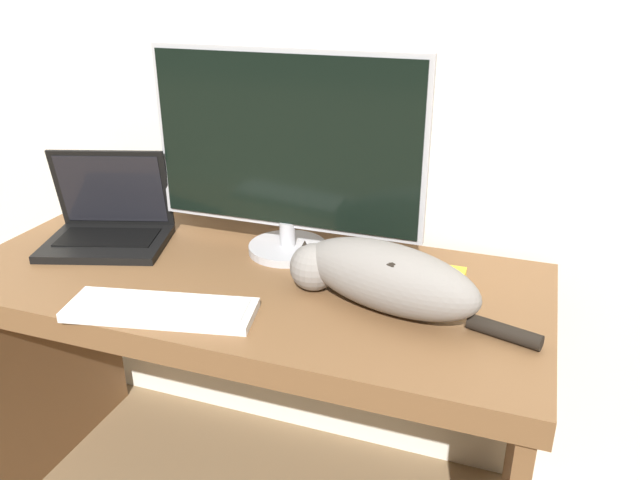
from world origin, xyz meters
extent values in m
cube|color=silver|center=(0.00, 0.68, 1.30)|extent=(6.40, 0.06, 2.60)
cube|color=brown|center=(0.00, 0.31, 0.69)|extent=(1.40, 0.62, 0.06)
cube|color=brown|center=(-0.66, 0.31, 0.33)|extent=(0.04, 0.57, 0.66)
cube|color=brown|center=(0.66, 0.31, 0.33)|extent=(0.04, 0.57, 0.66)
cylinder|color=#B2B2B7|center=(0.04, 0.47, 0.73)|extent=(0.20, 0.20, 0.02)
cylinder|color=#B2B2B7|center=(0.04, 0.47, 0.77)|extent=(0.04, 0.04, 0.06)
cube|color=#B2B2B7|center=(0.04, 0.48, 1.01)|extent=(0.69, 0.02, 0.44)
cube|color=black|center=(0.04, 0.47, 1.01)|extent=(0.67, 0.01, 0.41)
cube|color=black|center=(-0.42, 0.34, 0.73)|extent=(0.36, 0.31, 0.02)
cube|color=black|center=(-0.42, 0.35, 0.74)|extent=(0.28, 0.19, 0.00)
cube|color=black|center=(-0.45, 0.43, 0.85)|extent=(0.31, 0.14, 0.22)
cube|color=black|center=(-0.45, 0.42, 0.85)|extent=(0.28, 0.12, 0.19)
cube|color=white|center=(-0.09, 0.09, 0.73)|extent=(0.42, 0.20, 0.02)
cube|color=#B3B3B3|center=(-0.09, 0.09, 0.74)|extent=(0.38, 0.17, 0.00)
ellipsoid|color=gray|center=(0.35, 0.27, 0.79)|extent=(0.44, 0.26, 0.15)
ellipsoid|color=black|center=(0.37, 0.27, 0.83)|extent=(0.21, 0.16, 0.06)
sphere|color=gray|center=(0.17, 0.30, 0.77)|extent=(0.11, 0.11, 0.11)
cone|color=black|center=(0.15, 0.31, 0.82)|extent=(0.03, 0.03, 0.03)
cone|color=black|center=(0.19, 0.30, 0.82)|extent=(0.03, 0.03, 0.03)
cylinder|color=black|center=(0.60, 0.23, 0.74)|extent=(0.15, 0.07, 0.03)
cube|color=gold|center=(0.47, 0.41, 0.74)|extent=(0.05, 0.05, 0.05)
camera|label=1|loc=(0.61, -0.88, 1.39)|focal=35.00mm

